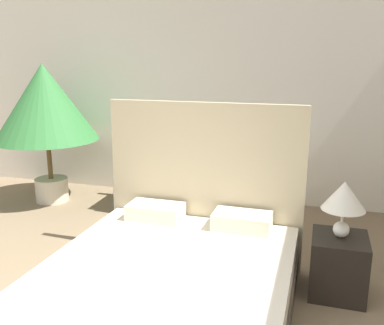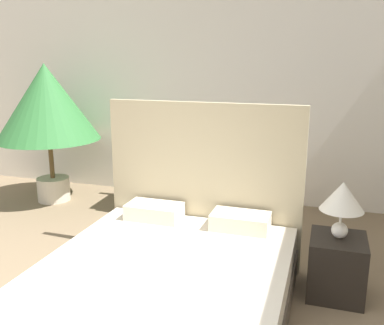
% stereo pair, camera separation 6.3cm
% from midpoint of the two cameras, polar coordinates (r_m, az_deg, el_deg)
% --- Properties ---
extents(wall_back, '(10.00, 0.06, 2.90)m').
position_cam_midpoint_polar(wall_back, '(5.66, 3.06, 9.60)').
color(wall_back, silver).
rests_on(wall_back, ground_plane).
extents(bed, '(1.80, 2.13, 1.49)m').
position_cam_midpoint_polar(bed, '(3.27, -2.89, -15.48)').
color(bed, '#4C4238').
rests_on(bed, ground_plane).
extents(armchair_near_window_left, '(0.62, 0.68, 0.92)m').
position_cam_midpoint_polar(armchair_near_window_left, '(5.47, -5.61, -2.88)').
color(armchair_near_window_left, '#B7B2A8').
rests_on(armchair_near_window_left, ground_plane).
extents(armchair_near_window_right, '(0.67, 0.73, 0.92)m').
position_cam_midpoint_polar(armchair_near_window_right, '(5.18, 4.30, -3.84)').
color(armchair_near_window_right, '#B7B2A8').
rests_on(armchair_near_window_right, ground_plane).
extents(potted_palm, '(1.32, 1.32, 1.80)m').
position_cam_midpoint_polar(potted_palm, '(5.80, -18.50, 7.29)').
color(potted_palm, beige).
rests_on(potted_palm, ground_plane).
extents(nightstand, '(0.43, 0.46, 0.49)m').
position_cam_midpoint_polar(nightstand, '(3.71, 19.17, -12.95)').
color(nightstand, black).
rests_on(nightstand, ground_plane).
extents(table_lamp, '(0.34, 0.34, 0.46)m').
position_cam_midpoint_polar(table_lamp, '(3.51, 19.89, -4.58)').
color(table_lamp, white).
rests_on(table_lamp, nightstand).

